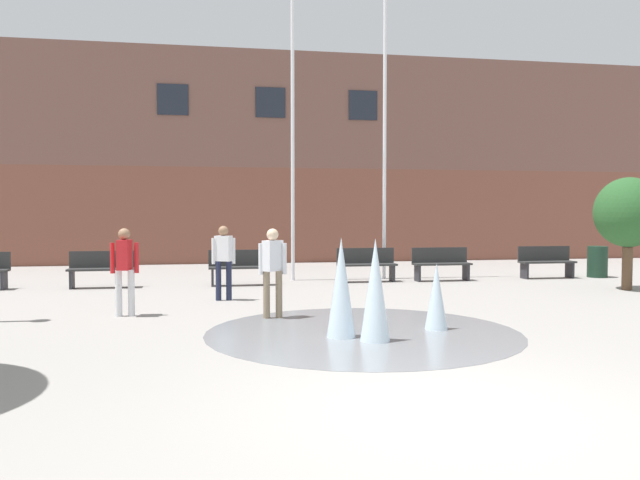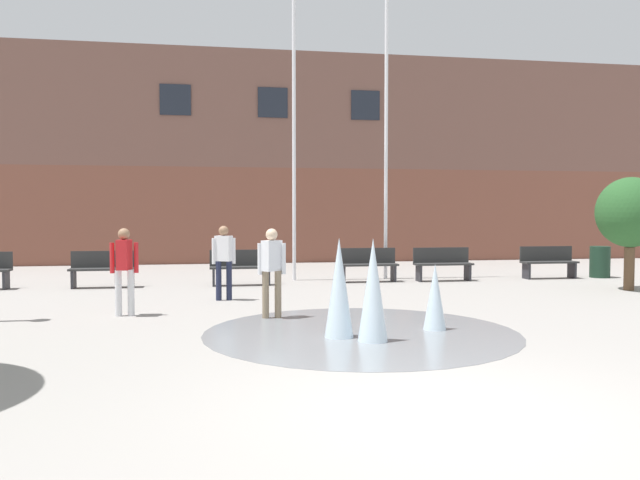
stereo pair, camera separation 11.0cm
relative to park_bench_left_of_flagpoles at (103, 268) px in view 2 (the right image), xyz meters
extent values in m
plane|color=gray|center=(4.88, -10.67, -0.48)|extent=(100.00, 100.00, 0.00)
cube|color=brown|center=(4.88, 9.90, 1.29)|extent=(36.00, 6.00, 3.54)
cube|color=brown|center=(4.88, 9.90, 5.22)|extent=(36.00, 6.00, 4.33)
cube|color=#1E232D|center=(1.38, 6.88, 5.44)|extent=(1.10, 0.06, 1.10)
cube|color=#1E232D|center=(4.88, 6.88, 5.44)|extent=(1.10, 0.06, 1.10)
cube|color=#1E232D|center=(8.38, 6.88, 5.44)|extent=(1.10, 0.06, 1.10)
cylinder|color=gray|center=(5.00, -6.78, -0.48)|extent=(4.92, 4.92, 0.01)
cone|color=silver|center=(5.01, -7.47, 0.27)|extent=(0.44, 0.44, 1.50)
cone|color=silver|center=(4.59, -7.09, 0.27)|extent=(0.44, 0.44, 1.50)
cone|color=silver|center=(6.22, -6.75, 0.05)|extent=(0.37, 0.37, 1.06)
cube|color=#28282D|center=(-2.29, 0.03, -0.26)|extent=(0.06, 0.40, 0.44)
cube|color=#28282D|center=(-0.70, -0.06, -0.26)|extent=(0.06, 0.40, 0.44)
cube|color=#28282D|center=(0.70, -0.06, -0.26)|extent=(0.06, 0.40, 0.44)
cube|color=#2D2D2D|center=(0.00, -0.06, -0.01)|extent=(1.60, 0.44, 0.05)
cube|color=#2D2D2D|center=(0.00, 0.14, 0.22)|extent=(1.60, 0.04, 0.42)
cube|color=#28282D|center=(2.71, -0.13, -0.26)|extent=(0.06, 0.40, 0.44)
cube|color=#28282D|center=(4.11, -0.13, -0.26)|extent=(0.06, 0.40, 0.44)
cube|color=#2D2D2D|center=(3.41, -0.13, -0.01)|extent=(1.60, 0.44, 0.05)
cube|color=#2D2D2D|center=(3.41, 0.07, 0.22)|extent=(1.60, 0.04, 0.42)
cube|color=#28282D|center=(6.13, 0.11, -0.26)|extent=(0.06, 0.40, 0.44)
cube|color=#28282D|center=(7.53, 0.11, -0.26)|extent=(0.06, 0.40, 0.44)
cube|color=#2D2D2D|center=(6.83, 0.11, -0.01)|extent=(1.60, 0.44, 0.05)
cube|color=#2D2D2D|center=(6.83, 0.31, 0.22)|extent=(1.60, 0.04, 0.42)
cube|color=#28282D|center=(8.22, 0.00, -0.26)|extent=(0.06, 0.40, 0.44)
cube|color=#28282D|center=(9.62, 0.00, -0.26)|extent=(0.06, 0.40, 0.44)
cube|color=#2D2D2D|center=(8.92, 0.00, -0.01)|extent=(1.60, 0.44, 0.05)
cube|color=#2D2D2D|center=(8.92, 0.20, 0.22)|extent=(1.60, 0.04, 0.42)
cube|color=#28282D|center=(11.42, 0.12, -0.26)|extent=(0.06, 0.40, 0.44)
cube|color=#28282D|center=(12.82, 0.12, -0.26)|extent=(0.06, 0.40, 0.44)
cube|color=#2D2D2D|center=(12.12, 0.12, -0.01)|extent=(1.60, 0.44, 0.05)
cube|color=#2D2D2D|center=(12.12, 0.32, 0.22)|extent=(1.60, 0.04, 0.42)
cylinder|color=#1E233D|center=(2.83, -2.80, -0.06)|extent=(0.12, 0.12, 0.84)
cylinder|color=#1E233D|center=(3.05, -2.80, -0.06)|extent=(0.12, 0.12, 0.84)
cube|color=white|center=(2.94, -2.80, 0.63)|extent=(0.39, 0.34, 0.54)
sphere|color=#997051|center=(2.94, -2.80, 1.01)|extent=(0.21, 0.21, 0.21)
cylinder|color=white|center=(2.73, -2.80, 0.58)|extent=(0.08, 0.08, 0.55)
cylinder|color=white|center=(3.15, -2.80, 0.58)|extent=(0.08, 0.08, 0.55)
cylinder|color=silver|center=(1.03, -4.55, -0.06)|extent=(0.12, 0.12, 0.84)
cylinder|color=silver|center=(1.25, -4.55, -0.06)|extent=(0.12, 0.12, 0.84)
cube|color=red|center=(1.14, -4.55, 0.63)|extent=(0.25, 0.37, 0.54)
sphere|color=#997051|center=(1.14, -4.55, 1.01)|extent=(0.21, 0.21, 0.21)
cylinder|color=red|center=(0.93, -4.55, 0.58)|extent=(0.08, 0.08, 0.55)
cylinder|color=red|center=(1.35, -4.55, 0.58)|extent=(0.08, 0.08, 0.55)
cylinder|color=#89755B|center=(3.64, -5.23, -0.06)|extent=(0.12, 0.12, 0.84)
cylinder|color=#89755B|center=(3.86, -5.23, -0.06)|extent=(0.12, 0.12, 0.84)
cube|color=white|center=(3.75, -5.23, 0.63)|extent=(0.39, 0.37, 0.54)
sphere|color=beige|center=(3.75, -5.23, 1.01)|extent=(0.21, 0.21, 0.21)
cylinder|color=white|center=(3.54, -5.23, 0.58)|extent=(0.08, 0.08, 0.55)
cylinder|color=white|center=(3.96, -5.23, 0.58)|extent=(0.08, 0.08, 0.55)
cylinder|color=silver|center=(4.91, 0.88, 3.92)|extent=(0.10, 0.10, 8.80)
cylinder|color=silver|center=(7.52, 0.88, 4.02)|extent=(0.10, 0.10, 9.01)
cylinder|color=#193323|center=(13.71, 0.15, -0.03)|extent=(0.56, 0.56, 0.90)
cylinder|color=brown|center=(12.59, -2.69, 0.04)|extent=(0.24, 0.24, 1.04)
ellipsoid|color=#285628|center=(12.59, -2.69, 1.40)|extent=(1.58, 1.58, 1.68)
camera|label=1|loc=(2.66, -16.17, 1.39)|focal=35.00mm
camera|label=2|loc=(2.77, -16.19, 1.39)|focal=35.00mm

